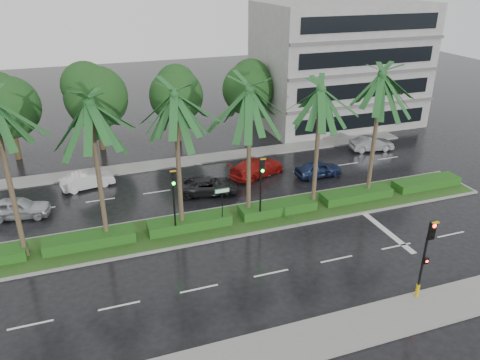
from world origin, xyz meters
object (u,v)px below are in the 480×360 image
object	(u,v)px
signal_median_left	(174,193)
car_grey	(372,144)
car_white	(87,180)
street_sign	(222,198)
car_blue	(318,169)
signal_near	(425,256)
car_silver	(18,208)
car_red	(257,167)
car_darkgrey	(208,186)

from	to	relation	value
signal_median_left	car_grey	bearing A→B (deg)	24.13
signal_median_left	car_white	distance (m)	10.56
street_sign	car_blue	bearing A→B (deg)	28.47
signal_near	car_white	distance (m)	23.96
car_silver	car_red	xyz separation A→B (m)	(17.18, 1.10, 0.01)
signal_near	signal_median_left	xyz separation A→B (m)	(-10.00, 9.69, 0.49)
car_silver	car_red	distance (m)	17.21
car_darkgrey	car_blue	distance (m)	9.00
car_silver	car_grey	distance (m)	29.01
car_white	car_red	distance (m)	12.85
car_darkgrey	car_grey	distance (m)	16.58
street_sign	car_darkgrey	distance (m)	5.32
car_blue	car_white	bearing A→B (deg)	76.59
signal_median_left	car_silver	bearing A→B (deg)	147.02
signal_near	car_red	world-z (taller)	signal_near
car_blue	street_sign	bearing A→B (deg)	117.62
car_darkgrey	car_grey	size ratio (longest dim) A/B	1.14
signal_near	car_white	size ratio (longest dim) A/B	1.15
signal_near	car_darkgrey	xyz separation A→B (m)	(-6.50, 14.94, -1.89)
signal_median_left	car_darkgrey	bearing A→B (deg)	56.34
signal_near	car_white	xyz separation A→B (m)	(-14.68, 18.85, -1.88)
car_white	car_blue	world-z (taller)	car_blue
signal_median_left	car_darkgrey	distance (m)	6.75
signal_median_left	car_blue	xyz separation A→B (m)	(12.50, 5.33, -2.37)
signal_median_left	car_grey	world-z (taller)	signal_median_left
signal_near	car_white	world-z (taller)	signal_near
signal_median_left	car_silver	world-z (taller)	signal_median_left
signal_near	car_grey	xyz separation A→B (m)	(9.69, 18.51, -1.87)
car_white	car_grey	distance (m)	24.37
car_silver	car_white	distance (m)	5.52
car_grey	car_darkgrey	bearing A→B (deg)	110.97
car_white	car_red	xyz separation A→B (m)	(12.68, -2.10, 0.06)
car_blue	car_grey	bearing A→B (deg)	-64.98
signal_median_left	car_silver	distance (m)	11.18
street_sign	car_red	bearing A→B (deg)	53.99
street_sign	car_silver	bearing A→B (deg)	154.63
car_silver	signal_near	bearing A→B (deg)	-119.39
signal_near	car_darkgrey	size ratio (longest dim) A/B	0.99
car_silver	car_darkgrey	distance (m)	12.70
car_blue	car_red	bearing A→B (deg)	68.16
signal_near	car_red	bearing A→B (deg)	96.81
car_white	car_darkgrey	bearing A→B (deg)	-127.66
car_silver	car_red	size ratio (longest dim) A/B	0.84
signal_median_left	car_red	distance (m)	10.92
signal_median_left	car_silver	size ratio (longest dim) A/B	1.09
car_darkgrey	car_red	distance (m)	4.85
street_sign	car_grey	world-z (taller)	street_sign
car_red	car_grey	world-z (taller)	car_red
signal_median_left	street_sign	world-z (taller)	signal_median_left
signal_median_left	car_red	size ratio (longest dim) A/B	0.92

